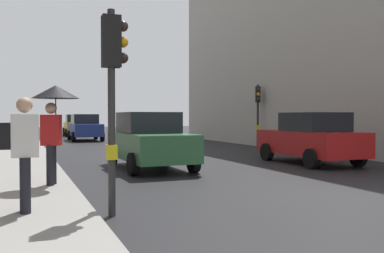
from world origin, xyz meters
The scene contains 10 objects.
ground_plane centered at (0.00, 0.00, 0.00)m, with size 120.00×120.00×0.00m, color black.
sidewalk_kerb centered at (-6.82, 6.00, 0.08)m, with size 2.73×40.00×0.16m, color gray.
traffic_light_mid_street centered at (5.15, 13.11, 2.28)m, with size 0.33×0.45×3.30m.
traffic_light_near_left centered at (-5.13, 0.15, 2.33)m, with size 0.43×0.25×3.37m.
car_red_sedan centered at (2.76, 5.45, 0.88)m, with size 2.09×4.24×1.76m.
car_green_estate centered at (-2.79, 6.13, 0.88)m, with size 2.06×4.22×1.76m.
car_yellow_taxi centered at (-2.19, 29.87, 0.88)m, with size 2.11×4.25×1.76m.
car_blue_van centered at (-2.48, 22.73, 0.88)m, with size 2.04×4.21×1.76m.
pedestrian_with_umbrella centered at (-5.86, 2.83, 1.84)m, with size 1.00×1.00×2.14m.
pedestrian_with_black_backpack centered at (-6.53, 0.20, 1.16)m, with size 0.60×0.36×1.77m.
Camera 1 is at (-6.55, -6.94, 1.64)m, focal length 40.72 mm.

